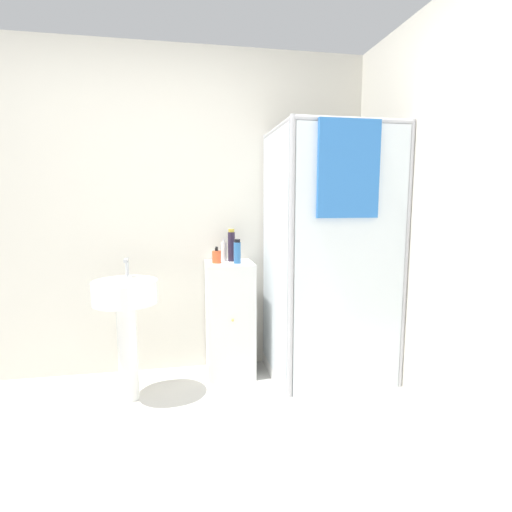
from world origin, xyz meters
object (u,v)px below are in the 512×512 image
sink (126,310)px  soap_dispenser (217,257)px  shampoo_bottle_tall_black (231,246)px  shampoo_bottle_blue (237,252)px  lotion_bottle_white (224,251)px

sink → soap_dispenser: bearing=22.4°
shampoo_bottle_tall_black → shampoo_bottle_blue: (0.03, -0.12, -0.03)m
sink → lotion_bottle_white: size_ratio=5.44×
soap_dispenser → shampoo_bottle_blue: size_ratio=0.69×
sink → lotion_bottle_white: bearing=28.0°
sink → shampoo_bottle_blue: shampoo_bottle_blue is taller
shampoo_bottle_tall_black → lotion_bottle_white: 0.08m
sink → shampoo_bottle_blue: (0.78, 0.22, 0.35)m
lotion_bottle_white → shampoo_bottle_blue: bearing=-61.4°
shampoo_bottle_blue → shampoo_bottle_tall_black: bearing=103.5°
soap_dispenser → lotion_bottle_white: 0.13m
sink → lotion_bottle_white: 0.86m
soap_dispenser → shampoo_bottle_blue: shampoo_bottle_blue is taller
sink → soap_dispenser: 0.75m
soap_dispenser → lotion_bottle_white: (0.07, 0.11, 0.03)m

